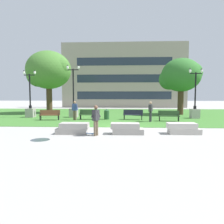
{
  "coord_description": "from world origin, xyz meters",
  "views": [
    {
      "loc": [
        0.44,
        -15.17,
        2.28
      ],
      "look_at": [
        -0.26,
        -1.4,
        1.2
      ],
      "focal_mm": 35.0,
      "sensor_mm": 36.0,
      "label": 1
    }
  ],
  "objects_px": {
    "person_skateboarder": "(96,118)",
    "park_bench_near_right": "(50,114)",
    "park_bench_near_left": "(133,114)",
    "person_bystander_near_lawn": "(151,110)",
    "concrete_block_center": "(73,128)",
    "concrete_block_right": "(183,129)",
    "lamp_post_left": "(30,108)",
    "lamp_post_center": "(74,107)",
    "trash_bin": "(107,114)",
    "person_bystander_far_lawn": "(75,109)",
    "concrete_block_left": "(127,129)",
    "park_bench_far_left": "(169,115)",
    "park_bench_far_right": "(89,114)",
    "skateboard": "(88,133)",
    "lamp_post_right": "(195,108)"
  },
  "relations": [
    {
      "from": "trash_bin",
      "to": "person_bystander_far_lawn",
      "type": "xyz_separation_m",
      "value": [
        -2.84,
        -0.7,
        0.48
      ]
    },
    {
      "from": "lamp_post_center",
      "to": "trash_bin",
      "type": "distance_m",
      "value": 3.91
    },
    {
      "from": "concrete_block_center",
      "to": "park_bench_near_right",
      "type": "distance_m",
      "value": 7.63
    },
    {
      "from": "concrete_block_right",
      "to": "trash_bin",
      "type": "relative_size",
      "value": 1.97
    },
    {
      "from": "lamp_post_left",
      "to": "person_bystander_near_lawn",
      "type": "relative_size",
      "value": 2.78
    },
    {
      "from": "park_bench_near_left",
      "to": "park_bench_far_left",
      "type": "height_order",
      "value": "same"
    },
    {
      "from": "concrete_block_left",
      "to": "park_bench_far_left",
      "type": "height_order",
      "value": "park_bench_far_left"
    },
    {
      "from": "park_bench_near_left",
      "to": "park_bench_far_right",
      "type": "relative_size",
      "value": 1.03
    },
    {
      "from": "park_bench_near_left",
      "to": "lamp_post_right",
      "type": "distance_m",
      "value": 6.24
    },
    {
      "from": "park_bench_near_left",
      "to": "person_bystander_near_lawn",
      "type": "distance_m",
      "value": 2.11
    },
    {
      "from": "person_bystander_near_lawn",
      "to": "park_bench_near_right",
      "type": "bearing_deg",
      "value": 175.02
    },
    {
      "from": "park_bench_far_left",
      "to": "person_bystander_near_lawn",
      "type": "xyz_separation_m",
      "value": [
        -1.64,
        -0.5,
        0.44
      ]
    },
    {
      "from": "lamp_post_center",
      "to": "person_bystander_near_lawn",
      "type": "xyz_separation_m",
      "value": [
        7.33,
        -3.29,
        -0.1
      ]
    },
    {
      "from": "park_bench_near_right",
      "to": "lamp_post_center",
      "type": "distance_m",
      "value": 3.04
    },
    {
      "from": "trash_bin",
      "to": "person_bystander_far_lawn",
      "type": "height_order",
      "value": "person_bystander_far_lawn"
    },
    {
      "from": "person_bystander_near_lawn",
      "to": "lamp_post_center",
      "type": "bearing_deg",
      "value": 155.82
    },
    {
      "from": "concrete_block_left",
      "to": "lamp_post_left",
      "type": "relative_size",
      "value": 0.4
    },
    {
      "from": "concrete_block_left",
      "to": "lamp_post_left",
      "type": "distance_m",
      "value": 13.1
    },
    {
      "from": "concrete_block_center",
      "to": "person_skateboarder",
      "type": "height_order",
      "value": "person_skateboarder"
    },
    {
      "from": "skateboard",
      "to": "lamp_post_center",
      "type": "relative_size",
      "value": 0.2
    },
    {
      "from": "lamp_post_right",
      "to": "lamp_post_center",
      "type": "height_order",
      "value": "lamp_post_center"
    },
    {
      "from": "concrete_block_right",
      "to": "park_bench_far_left",
      "type": "xyz_separation_m",
      "value": [
        0.44,
        6.12,
        0.23
      ]
    },
    {
      "from": "park_bench_far_right",
      "to": "person_bystander_near_lawn",
      "type": "distance_m",
      "value": 5.65
    },
    {
      "from": "lamp_post_right",
      "to": "park_bench_near_right",
      "type": "bearing_deg",
      "value": -170.8
    },
    {
      "from": "lamp_post_center",
      "to": "park_bench_far_right",
      "type": "bearing_deg",
      "value": -44.67
    },
    {
      "from": "skateboard",
      "to": "lamp_post_left",
      "type": "xyz_separation_m",
      "value": [
        -7.38,
        9.31,
        0.91
      ]
    },
    {
      "from": "park_bench_far_right",
      "to": "person_bystander_near_lawn",
      "type": "relative_size",
      "value": 1.05
    },
    {
      "from": "person_skateboarder",
      "to": "person_bystander_near_lawn",
      "type": "height_order",
      "value": "person_bystander_near_lawn"
    },
    {
      "from": "concrete_block_right",
      "to": "park_bench_near_left",
      "type": "distance_m",
      "value": 7.6
    },
    {
      "from": "concrete_block_center",
      "to": "concrete_block_right",
      "type": "distance_m",
      "value": 6.47
    },
    {
      "from": "skateboard",
      "to": "lamp_post_right",
      "type": "bearing_deg",
      "value": 45.83
    },
    {
      "from": "lamp_post_left",
      "to": "person_bystander_far_lawn",
      "type": "xyz_separation_m",
      "value": [
        5.02,
        -2.16,
        -0.01
      ]
    },
    {
      "from": "person_skateboarder",
      "to": "park_bench_near_right",
      "type": "height_order",
      "value": "person_skateboarder"
    },
    {
      "from": "park_bench_far_left",
      "to": "park_bench_near_left",
      "type": "bearing_deg",
      "value": 161.55
    },
    {
      "from": "person_bystander_far_lawn",
      "to": "park_bench_near_left",
      "type": "bearing_deg",
      "value": 6.56
    },
    {
      "from": "park_bench_near_right",
      "to": "park_bench_far_left",
      "type": "bearing_deg",
      "value": -1.52
    },
    {
      "from": "park_bench_near_left",
      "to": "park_bench_far_left",
      "type": "bearing_deg",
      "value": -18.45
    },
    {
      "from": "concrete_block_left",
      "to": "park_bench_near_right",
      "type": "height_order",
      "value": "park_bench_near_right"
    },
    {
      "from": "park_bench_near_left",
      "to": "park_bench_far_right",
      "type": "xyz_separation_m",
      "value": [
        -4.04,
        -0.09,
        0.0
      ]
    },
    {
      "from": "park_bench_near_left",
      "to": "person_bystander_far_lawn",
      "type": "bearing_deg",
      "value": -173.44
    },
    {
      "from": "park_bench_far_left",
      "to": "trash_bin",
      "type": "bearing_deg",
      "value": 168.62
    },
    {
      "from": "park_bench_far_right",
      "to": "lamp_post_center",
      "type": "bearing_deg",
      "value": 135.33
    },
    {
      "from": "park_bench_far_right",
      "to": "park_bench_far_left",
      "type": "bearing_deg",
      "value": -7.47
    },
    {
      "from": "park_bench_near_right",
      "to": "park_bench_far_right",
      "type": "height_order",
      "value": "same"
    },
    {
      "from": "lamp_post_center",
      "to": "person_bystander_near_lawn",
      "type": "relative_size",
      "value": 3.08
    },
    {
      "from": "person_skateboarder",
      "to": "lamp_post_left",
      "type": "distance_m",
      "value": 12.37
    },
    {
      "from": "concrete_block_left",
      "to": "person_bystander_near_lawn",
      "type": "distance_m",
      "value": 6.24
    },
    {
      "from": "lamp_post_right",
      "to": "person_bystander_near_lawn",
      "type": "xyz_separation_m",
      "value": [
        -4.64,
        -2.98,
        -0.02
      ]
    },
    {
      "from": "skateboard",
      "to": "trash_bin",
      "type": "height_order",
      "value": "trash_bin"
    },
    {
      "from": "trash_bin",
      "to": "concrete_block_right",
      "type": "bearing_deg",
      "value": -55.05
    }
  ]
}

